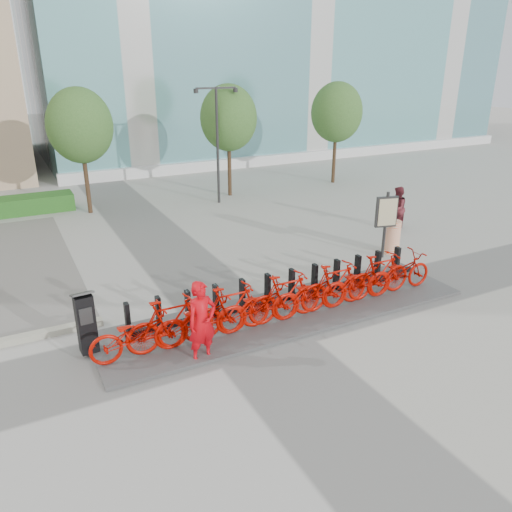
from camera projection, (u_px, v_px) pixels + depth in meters
name	position (u px, v px, depth m)	size (l,w,h in m)	color
ground	(248.00, 330.00, 11.86)	(120.00, 120.00, 0.00)	#9D9B90
tree_1	(80.00, 126.00, 19.87)	(2.60, 2.60, 5.10)	#3F2F18
tree_2	(229.00, 118.00, 22.64)	(2.60, 2.60, 5.10)	#3F2F18
tree_3	(337.00, 112.00, 25.20)	(2.60, 2.60, 5.10)	#3F2F18
streetlamp	(217.00, 132.00, 21.55)	(2.00, 0.20, 5.00)	black
dock_pad	(288.00, 312.00, 12.65)	(9.60, 2.40, 0.08)	#4A4A4A
dock_rail_posts	(281.00, 288.00, 12.90)	(8.02, 0.50, 0.85)	black
bike_0	(138.00, 334.00, 10.49)	(0.72, 2.05, 1.08)	#A60900
bike_1	(170.00, 324.00, 10.77)	(0.56, 1.99, 1.20)	#A60900
bike_2	(202.00, 319.00, 11.10)	(0.72, 2.05, 1.08)	#A60900
bike_3	(231.00, 310.00, 11.39)	(0.56, 1.99, 1.20)	#A60900
bike_4	(259.00, 305.00, 11.72)	(0.72, 2.05, 1.08)	#A60900
bike_5	(285.00, 297.00, 12.00)	(0.56, 1.99, 1.20)	#A60900
bike_6	(310.00, 293.00, 12.33)	(0.72, 2.05, 1.08)	#A60900
bike_7	(335.00, 285.00, 12.62)	(0.56, 1.99, 1.20)	#A60900
bike_8	(357.00, 282.00, 12.94)	(0.72, 2.05, 1.08)	#A60900
bike_9	(379.00, 275.00, 13.23)	(0.56, 1.99, 1.20)	#A60900
bike_10	(400.00, 272.00, 13.56)	(0.72, 2.05, 1.08)	#A60900
kiosk	(86.00, 322.00, 10.61)	(0.48, 0.41, 1.46)	black
worker_red	(202.00, 322.00, 10.36)	(0.66, 0.44, 1.82)	red
pedestrian	(397.00, 208.00, 18.75)	(0.80, 0.62, 1.65)	maroon
construction_barrel	(391.00, 237.00, 16.54)	(0.57, 0.57, 1.09)	#FF6115
map_sign	(386.00, 215.00, 15.80)	(0.72, 0.28, 2.18)	black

